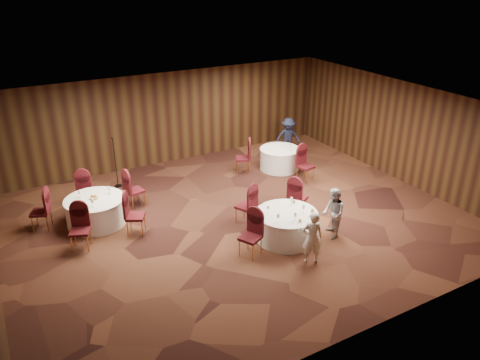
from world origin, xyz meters
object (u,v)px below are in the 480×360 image
table_main (286,225)px  table_left (96,211)px  mic_stand (117,173)px  table_right (280,159)px  woman_a (312,238)px  man_c (288,137)px  woman_b (333,213)px

table_main → table_left: 5.17m
table_left → mic_stand: 2.36m
table_left → table_right: 6.52m
table_left → woman_a: bearing=-47.4°
table_right → man_c: (0.95, 0.88, 0.35)m
table_main → man_c: (3.34, 4.81, 0.35)m
mic_stand → table_right: bearing=-13.8°
table_right → mic_stand: size_ratio=0.84×
table_main → woman_a: 1.21m
mic_stand → woman_b: 7.00m
table_main → woman_b: size_ratio=1.18×
woman_a → woman_b: (1.19, 0.69, 0.01)m
table_main → man_c: bearing=55.2°
mic_stand → man_c: 6.29m
table_left → man_c: (7.42, 1.64, 0.35)m
table_main → man_c: 5.87m
table_right → woman_b: bearing=-106.3°
table_left → woman_b: 6.35m
table_left → table_right: size_ratio=1.16×
woman_a → man_c: bearing=-94.2°
table_right → woman_b: 4.61m
table_left → table_right: same height
woman_a → man_c: man_c is taller
woman_a → man_c: (3.43, 5.99, 0.06)m
table_left → man_c: man_c is taller
table_left → woman_a: size_ratio=1.20×
table_left → table_main: bearing=-37.9°
mic_stand → woman_b: mic_stand is taller
table_main → mic_stand: bearing=119.2°
table_main → mic_stand: mic_stand is taller
woman_a → man_c: 6.90m
table_left → woman_a: (4.00, -4.35, 0.29)m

